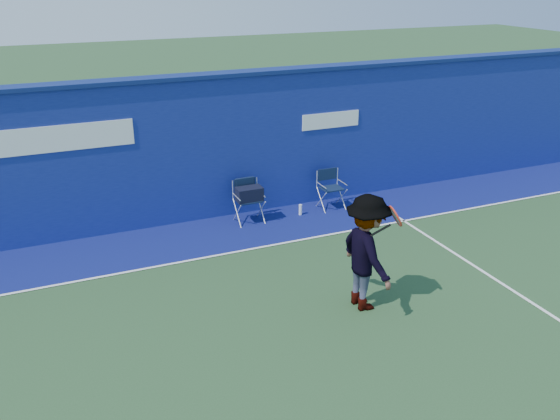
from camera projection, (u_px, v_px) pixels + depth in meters
name	position (u px, v px, depth m)	size (l,w,h in m)	color
ground	(265.00, 354.00, 8.37)	(80.00, 80.00, 0.00)	#264525
stadium_wall	(170.00, 151.00, 12.20)	(24.00, 0.50, 3.08)	navy
out_of_bounds_strip	(189.00, 240.00, 11.86)	(24.00, 1.80, 0.01)	#0D1557
court_lines	(250.00, 331.00, 8.88)	(24.00, 12.00, 0.01)	white
directors_chair_left	(249.00, 205.00, 12.57)	(0.55, 0.51, 0.92)	silver
directors_chair_right	(331.00, 196.00, 13.34)	(0.52, 0.47, 0.87)	silver
water_bottle	(300.00, 210.00, 13.01)	(0.07, 0.07, 0.24)	white
tennis_player	(367.00, 253.00, 9.21)	(0.89, 1.23, 1.90)	#EA4738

